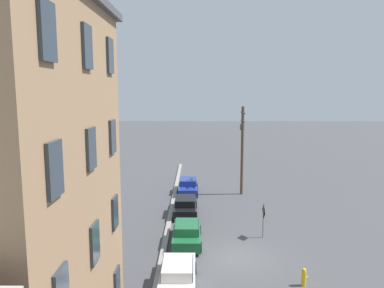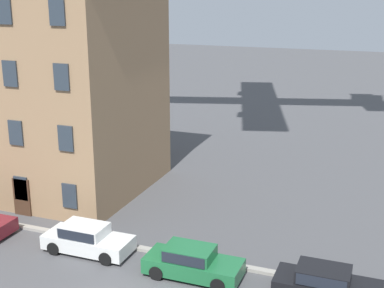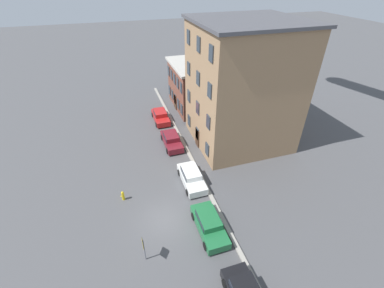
% 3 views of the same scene
% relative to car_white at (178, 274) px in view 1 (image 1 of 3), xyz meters
% --- Properties ---
extents(ground_plane, '(200.00, 200.00, 0.00)m').
position_rel_car_white_xyz_m(ground_plane, '(3.66, -3.40, -0.75)').
color(ground_plane, '#4C4C4F').
extents(kerb_strip, '(56.00, 0.36, 0.16)m').
position_rel_car_white_xyz_m(kerb_strip, '(3.66, 1.10, -0.67)').
color(kerb_strip, '#9E998E').
rests_on(kerb_strip, ground_plane).
extents(car_white, '(4.40, 1.92, 1.43)m').
position_rel_car_white_xyz_m(car_white, '(0.00, 0.00, 0.00)').
color(car_white, silver).
rests_on(car_white, ground_plane).
extents(car_green, '(4.40, 1.92, 1.43)m').
position_rel_car_white_xyz_m(car_green, '(5.68, -0.34, 0.00)').
color(car_green, '#1E6638').
rests_on(car_green, ground_plane).
extents(car_black, '(4.40, 1.92, 1.43)m').
position_rel_car_white_xyz_m(car_black, '(11.57, -0.09, 0.00)').
color(car_black, black).
rests_on(car_black, ground_plane).
extents(car_blue, '(4.40, 1.92, 1.43)m').
position_rel_car_white_xyz_m(car_blue, '(17.81, -0.19, 0.00)').
color(car_blue, '#233899').
rests_on(car_blue, ground_plane).
extents(caution_sign, '(1.06, 0.08, 2.42)m').
position_rel_car_white_xyz_m(caution_sign, '(6.67, -5.58, 0.86)').
color(caution_sign, slate).
rests_on(caution_sign, ground_plane).
extents(utility_pole, '(2.40, 0.44, 8.54)m').
position_rel_car_white_xyz_m(utility_pole, '(17.62, -5.42, 4.06)').
color(utility_pole, brown).
rests_on(utility_pole, ground_plane).
extents(fire_hydrant, '(0.24, 0.34, 0.96)m').
position_rel_car_white_xyz_m(fire_hydrant, '(0.29, -6.54, -0.27)').
color(fire_hydrant, yellow).
rests_on(fire_hydrant, ground_plane).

